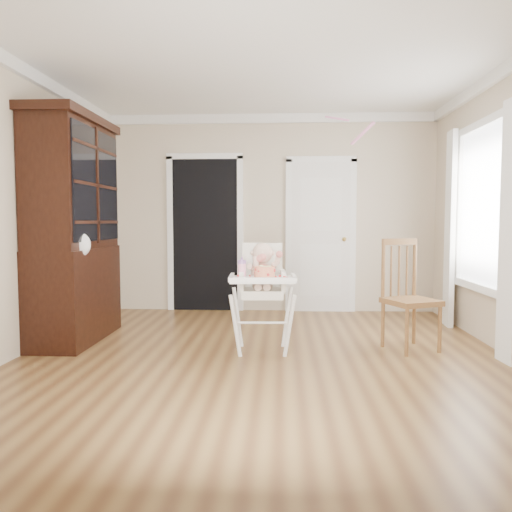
# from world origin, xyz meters

# --- Properties ---
(floor) EXTENTS (5.00, 5.00, 0.00)m
(floor) POSITION_xyz_m (0.00, 0.00, 0.00)
(floor) COLOR brown
(floor) RESTS_ON ground
(ceiling) EXTENTS (5.00, 5.00, 0.00)m
(ceiling) POSITION_xyz_m (0.00, 0.00, 2.70)
(ceiling) COLOR white
(ceiling) RESTS_ON wall_back
(wall_back) EXTENTS (4.50, 0.00, 4.50)m
(wall_back) POSITION_xyz_m (0.00, 2.50, 1.35)
(wall_back) COLOR beige
(wall_back) RESTS_ON floor
(wall_left) EXTENTS (0.00, 5.00, 5.00)m
(wall_left) POSITION_xyz_m (-2.25, 0.00, 1.35)
(wall_left) COLOR beige
(wall_left) RESTS_ON floor
(crown_molding) EXTENTS (4.50, 5.00, 0.12)m
(crown_molding) POSITION_xyz_m (0.00, 0.00, 2.64)
(crown_molding) COLOR white
(crown_molding) RESTS_ON ceiling
(doorway) EXTENTS (1.06, 0.05, 2.22)m
(doorway) POSITION_xyz_m (-0.90, 2.48, 1.11)
(doorway) COLOR black
(doorway) RESTS_ON wall_back
(closet_door) EXTENTS (0.96, 0.09, 2.13)m
(closet_door) POSITION_xyz_m (0.70, 2.48, 1.02)
(closet_door) COLOR white
(closet_door) RESTS_ON wall_back
(window_right) EXTENTS (0.13, 1.84, 2.30)m
(window_right) POSITION_xyz_m (2.18, 0.80, 1.29)
(window_right) COLOR white
(window_right) RESTS_ON wall_right
(high_chair) EXTENTS (0.64, 0.77, 1.06)m
(high_chair) POSITION_xyz_m (-0.01, 0.29, 0.65)
(high_chair) COLOR white
(high_chair) RESTS_ON floor
(baby) EXTENTS (0.31, 0.23, 0.46)m
(baby) POSITION_xyz_m (-0.01, 0.31, 0.80)
(baby) COLOR beige
(baby) RESTS_ON high_chair
(cake) EXTENTS (0.24, 0.24, 0.11)m
(cake) POSITION_xyz_m (0.02, 0.01, 0.79)
(cake) COLOR silver
(cake) RESTS_ON high_chair
(sippy_cup) EXTENTS (0.08, 0.08, 0.19)m
(sippy_cup) POSITION_xyz_m (-0.20, 0.17, 0.82)
(sippy_cup) COLOR pink
(sippy_cup) RESTS_ON high_chair
(china_cabinet) EXTENTS (0.61, 1.38, 2.32)m
(china_cabinet) POSITION_xyz_m (-1.99, 0.65, 1.16)
(china_cabinet) COLOR black
(china_cabinet) RESTS_ON floor
(dining_chair) EXTENTS (0.58, 0.58, 1.07)m
(dining_chair) POSITION_xyz_m (1.41, 0.46, 0.50)
(dining_chair) COLOR brown
(dining_chair) RESTS_ON floor
(streamer) EXTENTS (0.22, 0.46, 0.15)m
(streamer) POSITION_xyz_m (0.76, 1.15, 2.37)
(streamer) COLOR pink
(streamer) RESTS_ON ceiling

